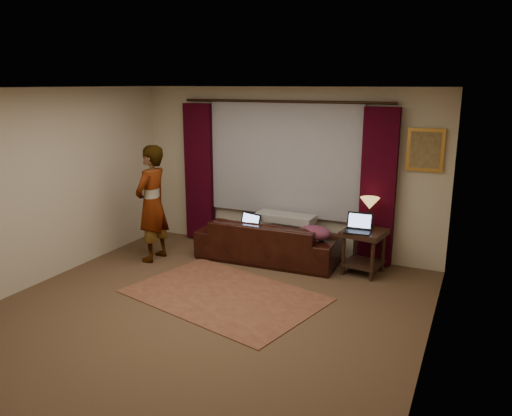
{
  "coord_description": "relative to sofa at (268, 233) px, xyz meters",
  "views": [
    {
      "loc": [
        2.85,
        -4.77,
        2.65
      ],
      "look_at": [
        0.1,
        1.2,
        1.0
      ],
      "focal_mm": 35.0,
      "sensor_mm": 36.0,
      "label": 1
    }
  ],
  "objects": [
    {
      "name": "curtain_rod",
      "position": [
        0.03,
        0.47,
        1.95
      ],
      "size": [
        0.04,
        0.04,
        3.4
      ],
      "primitive_type": "cylinder",
      "color": "black",
      "rests_on": "wall_back"
    },
    {
      "name": "sofa",
      "position": [
        0.0,
        0.0,
        0.0
      ],
      "size": [
        2.17,
        1.0,
        0.87
      ],
      "primitive_type": "imported",
      "rotation": [
        0.0,
        0.0,
        3.17
      ],
      "color": "black",
      "rests_on": "floor"
    },
    {
      "name": "drape_left",
      "position": [
        -1.47,
        0.47,
        0.75
      ],
      "size": [
        0.5,
        0.14,
        2.3
      ],
      "primitive_type": "cube",
      "color": "black",
      "rests_on": "floor"
    },
    {
      "name": "wall_front",
      "position": [
        0.03,
        -4.42,
        0.87
      ],
      "size": [
        5.0,
        0.02,
        2.6
      ],
      "primitive_type": "cube",
      "color": "beige",
      "rests_on": "ground"
    },
    {
      "name": "wall_left",
      "position": [
        -2.47,
        -1.92,
        0.87
      ],
      "size": [
        0.02,
        5.0,
        2.6
      ],
      "primitive_type": "cube",
      "color": "beige",
      "rests_on": "ground"
    },
    {
      "name": "tiffany_lamp",
      "position": [
        1.47,
        0.22,
        0.43
      ],
      "size": [
        0.28,
        0.28,
        0.44
      ],
      "primitive_type": null,
      "rotation": [
        0.0,
        0.0,
        -0.03
      ],
      "color": "olive",
      "rests_on": "end_table"
    },
    {
      "name": "person",
      "position": [
        -1.6,
        -0.71,
        0.45
      ],
      "size": [
        0.53,
        0.53,
        1.77
      ],
      "primitive_type": "imported",
      "rotation": [
        0.0,
        0.0,
        -1.56
      ],
      "color": "gray",
      "rests_on": "floor"
    },
    {
      "name": "picture_frame",
      "position": [
        2.13,
        0.55,
        1.32
      ],
      "size": [
        0.5,
        0.04,
        0.6
      ],
      "primitive_type": "cube",
      "color": "gold",
      "rests_on": "wall_back"
    },
    {
      "name": "ceiling",
      "position": [
        0.03,
        -1.92,
        2.17
      ],
      "size": [
        5.0,
        5.0,
        0.02
      ],
      "primitive_type": "cube",
      "color": "silver",
      "rests_on": "ground"
    },
    {
      "name": "end_table",
      "position": [
        1.45,
        0.05,
        -0.11
      ],
      "size": [
        0.63,
        0.63,
        0.64
      ],
      "primitive_type": "cube",
      "rotation": [
        0.0,
        0.0,
        -0.15
      ],
      "color": "black",
      "rests_on": "floor"
    },
    {
      "name": "area_rug",
      "position": [
        0.02,
        -1.47,
        -0.43
      ],
      "size": [
        2.71,
        2.13,
        0.01
      ],
      "primitive_type": "cube",
      "rotation": [
        0.0,
        0.0,
        -0.25
      ],
      "color": "brown",
      "rests_on": "floor"
    },
    {
      "name": "wall_back",
      "position": [
        0.03,
        0.58,
        0.87
      ],
      "size": [
        5.0,
        0.02,
        2.6
      ],
      "primitive_type": "cube",
      "color": "beige",
      "rests_on": "ground"
    },
    {
      "name": "laptop_sofa",
      "position": [
        -0.34,
        -0.11,
        0.13
      ],
      "size": [
        0.47,
        0.49,
        0.27
      ],
      "primitive_type": null,
      "rotation": [
        0.0,
        0.0,
        -0.3
      ],
      "color": "black",
      "rests_on": "sofa"
    },
    {
      "name": "throw_blanket",
      "position": [
        0.19,
        0.22,
        0.45
      ],
      "size": [
        0.93,
        0.4,
        0.11
      ],
      "primitive_type": "cube",
      "rotation": [
        0.0,
        0.0,
        -0.03
      ],
      "color": "gray",
      "rests_on": "sofa"
    },
    {
      "name": "floor",
      "position": [
        0.03,
        -1.92,
        -0.44
      ],
      "size": [
        5.0,
        5.0,
        0.01
      ],
      "primitive_type": "cube",
      "color": "brown",
      "rests_on": "ground"
    },
    {
      "name": "laptop_table",
      "position": [
        1.39,
        -0.09,
        0.33
      ],
      "size": [
        0.37,
        0.4,
        0.26
      ],
      "primitive_type": null,
      "rotation": [
        0.0,
        0.0,
        0.05
      ],
      "color": "black",
      "rests_on": "end_table"
    },
    {
      "name": "wall_right",
      "position": [
        2.53,
        -1.92,
        0.87
      ],
      "size": [
        0.02,
        5.0,
        2.6
      ],
      "primitive_type": "cube",
      "color": "beige",
      "rests_on": "ground"
    },
    {
      "name": "clothing_pile",
      "position": [
        0.75,
        -0.06,
        0.1
      ],
      "size": [
        0.5,
        0.4,
        0.21
      ],
      "primitive_type": "ellipsoid",
      "rotation": [
        0.0,
        0.0,
        0.05
      ],
      "color": "#6A2C45",
      "rests_on": "sofa"
    },
    {
      "name": "sheer_curtain",
      "position": [
        0.03,
        0.52,
        1.07
      ],
      "size": [
        2.5,
        0.05,
        1.8
      ],
      "primitive_type": "cube",
      "color": "#96969E",
      "rests_on": "wall_back"
    },
    {
      "name": "drape_right",
      "position": [
        1.53,
        0.47,
        0.75
      ],
      "size": [
        0.5,
        0.14,
        2.3
      ],
      "primitive_type": "cube",
      "color": "black",
      "rests_on": "floor"
    }
  ]
}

